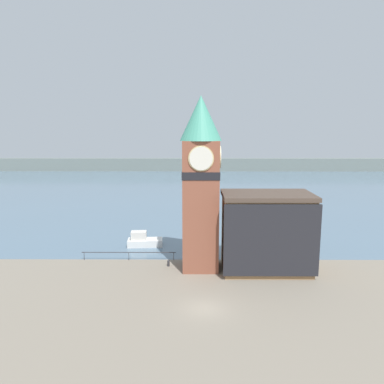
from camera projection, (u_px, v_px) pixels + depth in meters
The scene contains 8 objects.
ground_plane at pixel (205, 309), 35.53m from camera, with size 160.00×160.00×0.00m, color gray.
water at pixel (198, 187), 107.80m from camera, with size 160.00×120.00×0.00m.
far_shoreline at pixel (197, 165), 146.78m from camera, with size 180.00×3.00×5.00m.
pier_railing at pixel (129, 253), 48.33m from camera, with size 12.21×0.08×1.09m.
clock_tower at pixel (201, 180), 44.02m from camera, with size 4.86×4.86×20.61m.
pier_building at pixel (266, 232), 44.36m from camera, with size 10.67×6.67×9.41m.
boat_near at pixel (143, 241), 54.20m from camera, with size 5.12×2.54×2.17m.
mooring_bollard_near at pixel (168, 263), 46.32m from camera, with size 0.30×0.30×0.79m.
Camera 1 is at (-1.02, -33.11, 17.02)m, focal length 35.00 mm.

